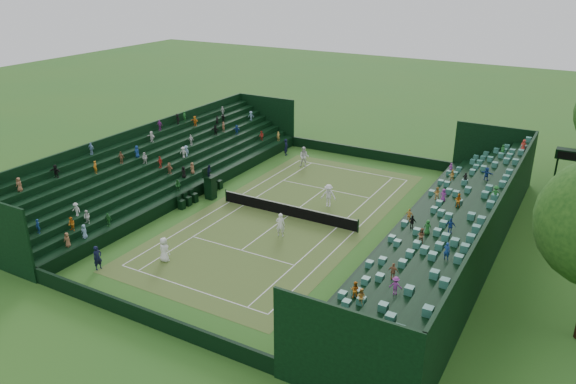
# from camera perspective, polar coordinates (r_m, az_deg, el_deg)

# --- Properties ---
(ground) EXTENTS (160.00, 160.00, 0.00)m
(ground) POSITION_cam_1_polar(r_m,az_deg,el_deg) (43.05, 0.00, -2.47)
(ground) COLOR #396A21
(ground) RESTS_ON ground
(court_surface) EXTENTS (12.97, 26.77, 0.01)m
(court_surface) POSITION_cam_1_polar(r_m,az_deg,el_deg) (43.05, 0.00, -2.46)
(court_surface) COLOR #2D6822
(court_surface) RESTS_ON ground
(perimeter_wall_north) EXTENTS (17.17, 0.20, 1.00)m
(perimeter_wall_north) POSITION_cam_1_polar(r_m,az_deg,el_deg) (56.29, 8.03, 3.90)
(perimeter_wall_north) COLOR black
(perimeter_wall_north) RESTS_ON ground
(perimeter_wall_south) EXTENTS (17.17, 0.20, 1.00)m
(perimeter_wall_south) POSITION_cam_1_polar(r_m,az_deg,el_deg) (31.73, -14.64, -12.01)
(perimeter_wall_south) COLOR black
(perimeter_wall_south) RESTS_ON ground
(perimeter_wall_east) EXTENTS (0.20, 31.77, 1.00)m
(perimeter_wall_east) POSITION_cam_1_polar(r_m,az_deg,el_deg) (39.74, 10.73, -4.29)
(perimeter_wall_east) COLOR black
(perimeter_wall_east) RESTS_ON ground
(perimeter_wall_west) EXTENTS (0.20, 31.77, 1.00)m
(perimeter_wall_west) POSITION_cam_1_polar(r_m,az_deg,el_deg) (47.28, -8.98, 0.23)
(perimeter_wall_west) COLOR black
(perimeter_wall_west) RESTS_ON ground
(north_grandstand) EXTENTS (6.60, 32.00, 4.90)m
(north_grandstand) POSITION_cam_1_polar(r_m,az_deg,el_deg) (38.36, 16.73, -4.16)
(north_grandstand) COLOR black
(north_grandstand) RESTS_ON ground
(south_grandstand) EXTENTS (6.60, 32.00, 4.90)m
(south_grandstand) POSITION_cam_1_polar(r_m,az_deg,el_deg) (49.49, -12.87, 2.25)
(south_grandstand) COLOR black
(south_grandstand) RESTS_ON ground
(tennis_net) EXTENTS (11.67, 0.10, 1.06)m
(tennis_net) POSITION_cam_1_polar(r_m,az_deg,el_deg) (42.83, 0.00, -1.83)
(tennis_net) COLOR black
(tennis_net) RESTS_ON ground
(scoreboard_tower) EXTENTS (2.00, 1.00, 3.70)m
(scoreboard_tower) POSITION_cam_1_polar(r_m,az_deg,el_deg) (52.19, 26.60, 3.30)
(scoreboard_tower) COLOR black
(scoreboard_tower) RESTS_ON ground
(umpire_chair) EXTENTS (0.93, 0.93, 2.93)m
(umpire_chair) POSITION_cam_1_polar(r_m,az_deg,el_deg) (46.24, -7.91, 0.79)
(umpire_chair) COLOR black
(umpire_chair) RESTS_ON ground
(courtside_chairs) EXTENTS (0.49, 5.46, 1.06)m
(courtside_chairs) POSITION_cam_1_polar(r_m,az_deg,el_deg) (46.70, -8.82, -0.17)
(courtside_chairs) COLOR black
(courtside_chairs) RESTS_ON ground
(player_near_west) EXTENTS (0.86, 0.60, 1.68)m
(player_near_west) POSITION_cam_1_polar(r_m,az_deg,el_deg) (37.26, -12.47, -5.73)
(player_near_west) COLOR white
(player_near_west) RESTS_ON ground
(player_near_east) EXTENTS (0.76, 0.64, 1.79)m
(player_near_east) POSITION_cam_1_polar(r_m,az_deg,el_deg) (39.59, -0.77, -3.34)
(player_near_east) COLOR white
(player_near_east) RESTS_ON ground
(player_far_west) EXTENTS (1.14, 1.00, 1.96)m
(player_far_west) POSITION_cam_1_polar(r_m,az_deg,el_deg) (53.26, 1.65, 3.59)
(player_far_west) COLOR white
(player_far_west) RESTS_ON ground
(player_far_east) EXTENTS (1.34, 0.97, 1.86)m
(player_far_east) POSITION_cam_1_polar(r_m,az_deg,el_deg) (44.54, 4.14, -0.35)
(player_far_east) COLOR white
(player_far_east) RESTS_ON ground
(line_judge_north) EXTENTS (0.57, 0.71, 1.69)m
(line_judge_north) POSITION_cam_1_polar(r_m,az_deg,el_deg) (56.57, -0.18, 4.58)
(line_judge_north) COLOR black
(line_judge_north) RESTS_ON ground
(line_judge_south) EXTENTS (0.48, 0.65, 1.61)m
(line_judge_south) POSITION_cam_1_polar(r_m,az_deg,el_deg) (37.46, -18.78, -6.35)
(line_judge_south) COLOR black
(line_judge_south) RESTS_ON ground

